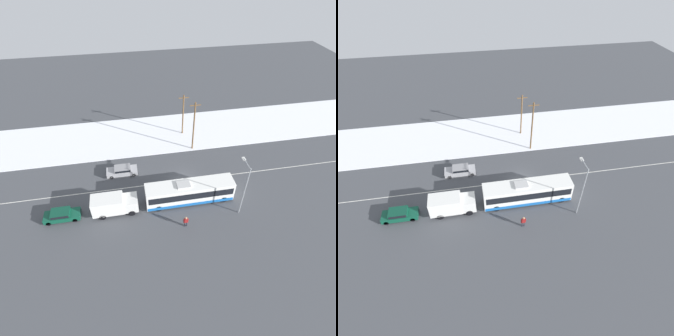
{
  "view_description": "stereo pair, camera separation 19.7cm",
  "coord_description": "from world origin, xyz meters",
  "views": [
    {
      "loc": [
        -7.37,
        -27.66,
        28.38
      ],
      "look_at": [
        -2.09,
        1.75,
        1.4
      ],
      "focal_mm": 28.0,
      "sensor_mm": 36.0,
      "label": 1
    },
    {
      "loc": [
        -7.18,
        -27.69,
        28.38
      ],
      "look_at": [
        -2.09,
        1.75,
        1.4
      ],
      "focal_mm": 28.0,
      "sensor_mm": 36.0,
      "label": 2
    }
  ],
  "objects": [
    {
      "name": "snow_lot",
      "position": [
        0.0,
        13.13,
        0.06
      ],
      "size": [
        80.0,
        12.27,
        0.12
      ],
      "color": "white",
      "rests_on": "ground_plane"
    },
    {
      "name": "lane_marking_center",
      "position": [
        0.0,
        0.0,
        0.0
      ],
      "size": [
        60.0,
        0.12,
        0.0
      ],
      "color": "silver",
      "rests_on": "ground_plane"
    },
    {
      "name": "parked_car_near_truck",
      "position": [
        -17.36,
        -4.14,
        0.79
      ],
      "size": [
        4.63,
        1.8,
        1.45
      ],
      "color": "#0F4733",
      "rests_on": "ground_plane"
    },
    {
      "name": "city_bus",
      "position": [
        -0.1,
        -3.95,
        1.68
      ],
      "size": [
        12.19,
        2.57,
        3.44
      ],
      "color": "white",
      "rests_on": "ground_plane"
    },
    {
      "name": "ground_plane",
      "position": [
        0.0,
        0.0,
        0.0
      ],
      "size": [
        120.0,
        120.0,
        0.0
      ],
      "primitive_type": "plane",
      "color": "#424449"
    },
    {
      "name": "pedestrian_at_stop",
      "position": [
        -1.57,
        -8.21,
        1.13
      ],
      "size": [
        0.66,
        0.29,
        1.84
      ],
      "color": "#23232D",
      "rests_on": "ground_plane"
    },
    {
      "name": "box_truck",
      "position": [
        -10.49,
        -4.18,
        1.56
      ],
      "size": [
        6.07,
        2.3,
        2.83
      ],
      "color": "silver",
      "rests_on": "ground_plane"
    },
    {
      "name": "sedan_car",
      "position": [
        -9.1,
        3.14,
        0.78
      ],
      "size": [
        4.76,
        1.8,
        1.41
      ],
      "rotation": [
        0.0,
        0.0,
        3.14
      ],
      "color": "#9E9EA3",
      "rests_on": "ground_plane"
    },
    {
      "name": "utility_pole_roadside",
      "position": [
        3.25,
        7.53,
        4.68
      ],
      "size": [
        1.8,
        0.24,
        8.98
      ],
      "color": "brown",
      "rests_on": "ground_plane"
    },
    {
      "name": "streetlamp",
      "position": [
        6.05,
        -6.87,
        5.0
      ],
      "size": [
        0.36,
        2.41,
        8.05
      ],
      "color": "#9EA3A8",
      "rests_on": "ground_plane"
    },
    {
      "name": "utility_pole_snowlot",
      "position": [
        2.57,
        12.46,
        4.1
      ],
      "size": [
        1.8,
        0.24,
        7.82
      ],
      "color": "brown",
      "rests_on": "ground_plane"
    }
  ]
}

